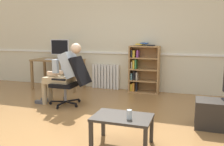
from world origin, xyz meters
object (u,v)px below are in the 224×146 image
object	(u,v)px
computer_desk	(58,63)
keyboard	(53,59)
coffee_table	(122,120)
drinking_glass	(129,114)
computer_mouse	(67,60)
bookshelf	(142,69)
person_seated	(63,72)
radiator	(106,77)
imac_monitor	(60,48)
office_chair	(72,79)

from	to	relation	value
computer_desk	keyboard	distance (m)	0.19
computer_desk	coffee_table	size ratio (longest dim) A/B	1.73
drinking_glass	computer_mouse	bearing A→B (deg)	131.44
bookshelf	computer_desk	bearing A→B (deg)	-172.13
person_seated	drinking_glass	world-z (taller)	person_seated
keyboard	computer_mouse	distance (m)	0.37
keyboard	person_seated	world-z (taller)	person_seated
keyboard	radiator	size ratio (longest dim) A/B	0.58
drinking_glass	radiator	bearing A→B (deg)	114.96
radiator	imac_monitor	bearing A→B (deg)	-164.50
imac_monitor	radiator	size ratio (longest dim) A/B	0.71
radiator	office_chair	bearing A→B (deg)	-93.48
imac_monitor	bookshelf	world-z (taller)	imac_monitor
imac_monitor	keyboard	world-z (taller)	imac_monitor
imac_monitor	drinking_glass	bearing A→B (deg)	-47.04
keyboard	drinking_glass	world-z (taller)	keyboard
imac_monitor	person_seated	distance (m)	1.61
computer_desk	coffee_table	bearing A→B (deg)	-46.47
computer_desk	drinking_glass	xyz separation A→B (m)	(2.57, -2.65, -0.21)
keyboard	coffee_table	world-z (taller)	keyboard
imac_monitor	keyboard	distance (m)	0.36
office_chair	keyboard	bearing A→B (deg)	-134.55
person_seated	coffee_table	xyz separation A→B (m)	(1.60, -1.35, -0.32)
bookshelf	person_seated	xyz separation A→B (m)	(-1.26, -1.53, 0.08)
imac_monitor	keyboard	size ratio (longest dim) A/B	1.22
computer_desk	coffee_table	distance (m)	3.59
computer_desk	person_seated	distance (m)	1.51
computer_desk	bookshelf	world-z (taller)	bookshelf
keyboard	coffee_table	xyz separation A→B (m)	(2.50, -2.45, -0.44)
person_seated	drinking_glass	xyz separation A→B (m)	(1.70, -1.41, -0.21)
keyboard	radiator	distance (m)	1.38
office_chair	drinking_glass	bearing A→B (deg)	47.77
computer_desk	imac_monitor	distance (m)	0.40
computer_mouse	bookshelf	world-z (taller)	bookshelf
keyboard	coffee_table	distance (m)	3.53
bookshelf	coffee_table	distance (m)	2.91
office_chair	person_seated	world-z (taller)	person_seated
imac_monitor	coffee_table	distance (m)	3.68
bookshelf	office_chair	bearing A→B (deg)	-124.87
keyboard	person_seated	xyz separation A→B (m)	(0.91, -1.10, -0.11)
computer_desk	keyboard	size ratio (longest dim) A/B	3.04
computer_mouse	bookshelf	distance (m)	1.85
computer_desk	imac_monitor	bearing A→B (deg)	73.92
imac_monitor	bookshelf	distance (m)	2.16
computer_mouse	office_chair	size ratio (longest dim) A/B	0.10
radiator	drinking_glass	world-z (taller)	radiator
person_seated	coffee_table	world-z (taller)	person_seated
computer_desk	office_chair	bearing A→B (deg)	-49.79
radiator	person_seated	distance (m)	1.69
drinking_glass	computer_desk	bearing A→B (deg)	134.04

